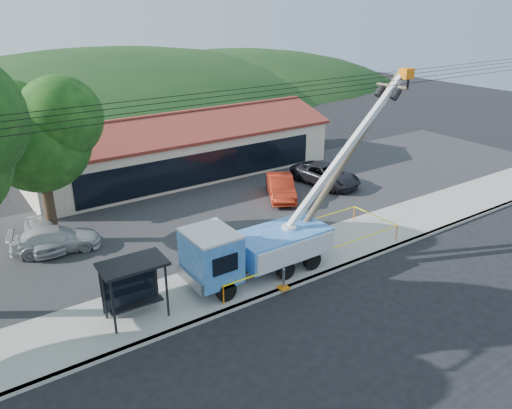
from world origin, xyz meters
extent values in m
plane|color=black|center=(0.00, 0.00, 0.00)|extent=(120.00, 120.00, 0.00)
cube|color=#ACAAA0|center=(0.00, 2.10, 0.07)|extent=(60.00, 0.25, 0.15)
cube|color=#ACAAA0|center=(0.00, 4.00, 0.07)|extent=(60.00, 4.00, 0.15)
cube|color=#28282B|center=(0.00, 12.00, 0.05)|extent=(60.00, 12.00, 0.10)
cube|color=#C4B49B|center=(4.00, 20.00, 1.70)|extent=(22.00, 8.00, 3.40)
cube|color=black|center=(4.00, 15.98, 1.43)|extent=(18.04, 0.08, 2.21)
cube|color=maroon|center=(4.00, 18.00, 3.90)|extent=(22.50, 4.53, 1.52)
cube|color=maroon|center=(4.00, 22.00, 3.90)|extent=(22.50, 4.53, 1.52)
cube|color=maroon|center=(4.00, 20.00, 4.55)|extent=(22.50, 0.30, 0.25)
cylinder|color=#332316|center=(-7.00, 13.00, 2.09)|extent=(0.56, 0.56, 4.18)
sphere|color=black|center=(-7.00, 13.00, 5.70)|extent=(5.25, 5.25, 5.25)
sphere|color=black|center=(-8.05, 13.70, 6.65)|extent=(4.20, 4.20, 4.20)
sphere|color=black|center=(-5.95, 12.30, 6.84)|extent=(4.20, 4.20, 4.20)
ellipsoid|color=#133413|center=(10.00, 55.00, 0.00)|extent=(89.60, 64.00, 32.00)
ellipsoid|color=#133413|center=(30.00, 55.00, 0.00)|extent=(72.80, 52.00, 26.00)
cylinder|color=black|center=(0.00, 3.10, 8.43)|extent=(60.00, 0.02, 0.02)
cylinder|color=black|center=(0.00, 3.60, 8.55)|extent=(60.00, 0.02, 0.02)
cylinder|color=black|center=(0.00, 4.10, 8.67)|extent=(60.00, 0.02, 0.02)
cylinder|color=black|center=(0.00, 4.50, 8.79)|extent=(60.00, 0.02, 0.02)
cylinder|color=black|center=(-2.36, 2.71, 0.60)|extent=(0.91, 0.30, 0.91)
cylinder|color=black|center=(-2.36, 4.82, 0.60)|extent=(0.91, 0.30, 0.91)
cylinder|color=black|center=(0.86, 2.71, 0.60)|extent=(0.91, 0.30, 0.91)
cylinder|color=black|center=(0.86, 4.82, 0.60)|extent=(0.91, 0.30, 0.91)
cylinder|color=black|center=(2.47, 2.71, 0.60)|extent=(0.91, 0.30, 0.91)
cylinder|color=black|center=(2.47, 4.82, 0.60)|extent=(0.91, 0.30, 0.91)
cube|color=black|center=(0.26, 3.77, 0.86)|extent=(6.65, 1.01, 0.25)
cube|color=#3365B5|center=(-2.46, 3.77, 1.86)|extent=(2.01, 2.42, 2.11)
cube|color=silver|center=(-2.46, 3.77, 2.97)|extent=(2.01, 2.42, 0.12)
cube|color=black|center=(-3.42, 3.77, 2.01)|extent=(0.08, 1.81, 0.91)
cube|color=gray|center=(-3.52, 3.77, 1.06)|extent=(0.15, 2.32, 0.50)
cube|color=#3365B5|center=(1.36, 3.77, 1.46)|extent=(4.63, 2.42, 1.21)
cylinder|color=silver|center=(1.87, 3.77, 1.91)|extent=(0.70, 0.70, 0.60)
cube|color=silver|center=(5.38, 3.77, 5.50)|extent=(7.23, 0.28, 6.86)
cube|color=gray|center=(5.69, 3.77, 5.75)|extent=(4.34, 0.18, 4.13)
cube|color=orange|center=(8.90, 3.56, 8.83)|extent=(0.60, 0.50, 0.50)
cube|color=orange|center=(0.26, 2.05, 0.19)|extent=(0.45, 0.45, 0.08)
cube|color=orange|center=(2.88, 5.48, 0.19)|extent=(0.45, 0.45, 0.08)
cylinder|color=brown|center=(5.23, 3.98, 4.49)|extent=(7.60, 0.34, 8.89)
cube|color=brown|center=(8.36, 3.98, 8.18)|extent=(0.18, 1.90, 0.18)
cylinder|color=black|center=(8.14, 4.51, 7.86)|extent=(0.63, 0.38, 0.65)
cylinder|color=black|center=(8.14, 3.45, 7.86)|extent=(0.63, 0.38, 0.65)
cylinder|color=black|center=(-7.12, 3.14, 1.35)|extent=(0.10, 0.10, 2.41)
cylinder|color=black|center=(-4.91, 3.08, 1.35)|extent=(0.10, 0.10, 2.41)
cylinder|color=black|center=(-7.09, 4.34, 1.35)|extent=(0.10, 0.10, 2.41)
cylinder|color=black|center=(-4.88, 4.29, 1.35)|extent=(0.10, 0.10, 2.41)
cube|color=black|center=(-6.00, 3.71, 2.61)|extent=(2.65, 1.67, 0.12)
cube|color=black|center=(-5.98, 4.37, 1.35)|extent=(2.41, 0.11, 2.00)
cube|color=black|center=(-6.00, 3.71, 0.70)|extent=(2.22, 0.46, 0.08)
cylinder|color=orange|center=(-2.62, 2.49, 0.62)|extent=(0.06, 0.06, 0.94)
cylinder|color=orange|center=(8.23, 2.49, 0.62)|extent=(0.06, 0.06, 0.94)
cylinder|color=orange|center=(8.23, 5.70, 0.62)|extent=(0.06, 0.06, 0.94)
cylinder|color=orange|center=(-2.62, 5.70, 0.62)|extent=(0.06, 0.06, 0.94)
cube|color=yellow|center=(2.81, 2.49, 1.05)|extent=(10.86, 0.01, 0.06)
cube|color=yellow|center=(8.23, 4.09, 1.05)|extent=(0.01, 3.20, 0.06)
cube|color=yellow|center=(2.81, 5.70, 1.05)|extent=(10.86, 0.01, 0.06)
cube|color=yellow|center=(-2.62, 4.09, 1.05)|extent=(0.01, 3.20, 0.06)
imported|color=#AEB1B6|center=(-7.57, 12.67, 0.00)|extent=(1.96, 4.26, 1.42)
imported|color=#A62410|center=(6.98, 11.21, 0.00)|extent=(3.59, 4.67, 1.48)
imported|color=silver|center=(-7.19, 11.78, 0.00)|extent=(4.75, 2.85, 1.29)
imported|color=black|center=(11.13, 11.45, 0.00)|extent=(3.04, 5.51, 1.46)
camera|label=1|loc=(-11.71, -13.25, 12.21)|focal=35.00mm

